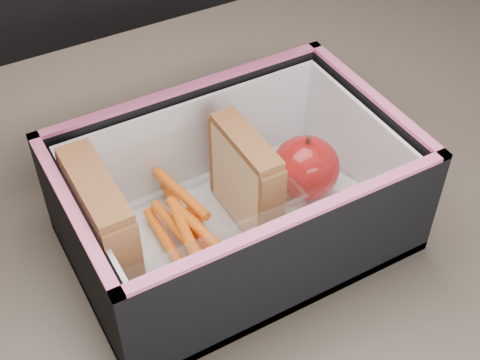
% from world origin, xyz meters
% --- Properties ---
extents(kitchen_table, '(1.20, 0.80, 0.75)m').
position_xyz_m(kitchen_table, '(0.00, 0.00, 0.66)').
color(kitchen_table, brown).
rests_on(kitchen_table, ground).
extents(lunch_bag, '(0.30, 0.33, 0.26)m').
position_xyz_m(lunch_bag, '(-0.02, -0.02, 0.82)').
color(lunch_bag, black).
rests_on(lunch_bag, kitchen_table).
extents(plastic_tub, '(0.19, 0.13, 0.08)m').
position_xyz_m(plastic_tub, '(-0.08, -0.02, 0.80)').
color(plastic_tub, white).
rests_on(plastic_tub, lunch_bag).
extents(sandwich_left, '(0.03, 0.10, 0.11)m').
position_xyz_m(sandwich_left, '(-0.15, -0.02, 0.82)').
color(sandwich_left, beige).
rests_on(sandwich_left, plastic_tub).
extents(sandwich_right, '(0.02, 0.09, 0.10)m').
position_xyz_m(sandwich_right, '(-0.01, -0.02, 0.82)').
color(sandwich_right, beige).
rests_on(sandwich_right, plastic_tub).
extents(carrot_sticks, '(0.05, 0.15, 0.03)m').
position_xyz_m(carrot_sticks, '(-0.07, -0.02, 0.78)').
color(carrot_sticks, '#F64C14').
rests_on(carrot_sticks, plastic_tub).
extents(paper_napkin, '(0.10, 0.11, 0.01)m').
position_xyz_m(paper_napkin, '(0.06, -0.02, 0.77)').
color(paper_napkin, white).
rests_on(paper_napkin, lunch_bag).
extents(red_apple, '(0.08, 0.08, 0.07)m').
position_xyz_m(red_apple, '(0.06, -0.02, 0.80)').
color(red_apple, maroon).
rests_on(red_apple, paper_napkin).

